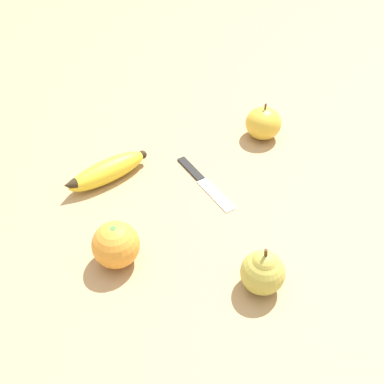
{
  "coord_description": "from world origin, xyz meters",
  "views": [
    {
      "loc": [
        0.62,
        -0.11,
        0.57
      ],
      "look_at": [
        0.03,
        0.0,
        0.03
      ],
      "focal_mm": 42.0,
      "sensor_mm": 36.0,
      "label": 1
    }
  ],
  "objects_px": {
    "orange": "(116,245)",
    "pear": "(263,271)",
    "banana": "(107,171)",
    "apple": "(263,123)",
    "paring_knife": "(202,180)"
  },
  "relations": [
    {
      "from": "banana",
      "to": "paring_knife",
      "type": "relative_size",
      "value": 0.99
    },
    {
      "from": "orange",
      "to": "apple",
      "type": "relative_size",
      "value": 0.92
    },
    {
      "from": "banana",
      "to": "pear",
      "type": "bearing_deg",
      "value": 98.06
    },
    {
      "from": "banana",
      "to": "orange",
      "type": "xyz_separation_m",
      "value": [
        0.2,
        0.01,
        0.02
      ]
    },
    {
      "from": "orange",
      "to": "pear",
      "type": "height_order",
      "value": "pear"
    },
    {
      "from": "pear",
      "to": "paring_knife",
      "type": "xyz_separation_m",
      "value": [
        -0.26,
        -0.04,
        -0.03
      ]
    },
    {
      "from": "pear",
      "to": "banana",
      "type": "bearing_deg",
      "value": -143.32
    },
    {
      "from": "banana",
      "to": "apple",
      "type": "relative_size",
      "value": 2.09
    },
    {
      "from": "pear",
      "to": "apple",
      "type": "bearing_deg",
      "value": 162.81
    },
    {
      "from": "paring_knife",
      "to": "orange",
      "type": "bearing_deg",
      "value": 22.72
    },
    {
      "from": "orange",
      "to": "apple",
      "type": "height_order",
      "value": "apple"
    },
    {
      "from": "banana",
      "to": "apple",
      "type": "height_order",
      "value": "apple"
    },
    {
      "from": "orange",
      "to": "pear",
      "type": "xyz_separation_m",
      "value": [
        0.09,
        0.21,
        -0.0
      ]
    },
    {
      "from": "apple",
      "to": "paring_knife",
      "type": "relative_size",
      "value": 0.47
    },
    {
      "from": "banana",
      "to": "apple",
      "type": "xyz_separation_m",
      "value": [
        -0.09,
        0.34,
        0.01
      ]
    }
  ]
}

